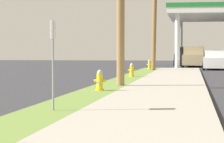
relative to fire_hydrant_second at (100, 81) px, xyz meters
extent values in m
cylinder|color=yellow|center=(0.00, 0.01, -0.30)|extent=(0.29, 0.29, 0.06)
cylinder|color=yellow|center=(0.00, 0.01, -0.03)|extent=(0.22, 0.22, 0.60)
sphere|color=#B2B2B7|center=(0.00, 0.01, 0.31)|extent=(0.19, 0.19, 0.19)
cylinder|color=#B2B2B7|center=(0.00, 0.01, 0.39)|extent=(0.06, 0.06, 0.05)
cylinder|color=yellow|center=(-0.16, 0.01, 0.02)|extent=(0.10, 0.09, 0.09)
cylinder|color=yellow|center=(0.16, 0.01, 0.02)|extent=(0.10, 0.09, 0.09)
cylinder|color=#B2B2B7|center=(0.00, -0.16, -0.03)|extent=(0.11, 0.12, 0.11)
cylinder|color=yellow|center=(-0.04, 9.92, -0.30)|extent=(0.29, 0.29, 0.06)
cylinder|color=yellow|center=(-0.04, 9.92, -0.03)|extent=(0.22, 0.22, 0.60)
sphere|color=#B2B2B7|center=(-0.04, 9.92, 0.31)|extent=(0.19, 0.19, 0.19)
cylinder|color=#B2B2B7|center=(-0.04, 9.92, 0.39)|extent=(0.06, 0.06, 0.05)
cylinder|color=yellow|center=(-0.20, 9.92, 0.02)|extent=(0.10, 0.09, 0.09)
cylinder|color=yellow|center=(0.12, 9.92, 0.02)|extent=(0.10, 0.09, 0.09)
cylinder|color=#B2B2B7|center=(-0.04, 9.75, -0.03)|extent=(0.11, 0.12, 0.11)
cylinder|color=yellow|center=(-0.06, 21.55, -0.30)|extent=(0.29, 0.29, 0.06)
cylinder|color=yellow|center=(-0.06, 21.55, -0.03)|extent=(0.22, 0.22, 0.60)
sphere|color=#B2B2B7|center=(-0.06, 21.55, 0.31)|extent=(0.19, 0.19, 0.19)
cylinder|color=#B2B2B7|center=(-0.06, 21.55, 0.39)|extent=(0.06, 0.06, 0.05)
cylinder|color=yellow|center=(-0.22, 21.55, 0.02)|extent=(0.10, 0.09, 0.09)
cylinder|color=yellow|center=(0.10, 21.55, 0.02)|extent=(0.10, 0.09, 0.09)
cylinder|color=#B2B2B7|center=(-0.06, 21.38, -0.03)|extent=(0.11, 0.12, 0.11)
cylinder|color=olive|center=(0.42, 20.61, 4.86)|extent=(0.48, 1.28, 10.38)
cylinder|color=gray|center=(0.01, -6.08, 0.72)|extent=(0.05, 0.05, 2.10)
cube|color=white|center=(0.01, -6.08, 1.57)|extent=(0.04, 0.36, 0.44)
cylinder|color=silver|center=(1.97, 26.07, 1.93)|extent=(0.44, 0.44, 4.75)
cylinder|color=silver|center=(1.97, 37.67, 1.93)|extent=(0.44, 0.44, 4.75)
cube|color=white|center=(5.25, 31.87, 4.56)|extent=(8.36, 13.40, 0.50)
cube|color=#1E8433|center=(5.25, 31.87, 4.99)|extent=(8.46, 13.50, 0.36)
cube|color=#47474C|center=(5.25, 26.07, 0.35)|extent=(0.70, 1.10, 1.60)
cube|color=#47474C|center=(5.25, 37.67, 0.35)|extent=(0.70, 1.10, 1.60)
cube|color=white|center=(5.09, 24.87, 0.14)|extent=(2.01, 4.57, 0.85)
cube|color=white|center=(5.08, 24.64, 0.85)|extent=(1.69, 2.09, 0.56)
cylinder|color=black|center=(4.31, 26.60, -0.15)|extent=(0.25, 0.61, 0.60)
cylinder|color=black|center=(4.16, 23.20, -0.15)|extent=(0.25, 0.61, 0.60)
cube|color=black|center=(2.56, 35.94, 0.26)|extent=(2.31, 5.51, 1.00)
cube|color=black|center=(2.62, 36.91, 1.14)|extent=(1.95, 2.15, 0.76)
cube|color=black|center=(2.49, 34.75, 0.88)|extent=(2.04, 3.02, 0.24)
cylinder|color=black|center=(1.73, 38.14, -0.07)|extent=(0.26, 0.77, 0.76)
cylinder|color=black|center=(3.63, 38.03, -0.07)|extent=(0.26, 0.77, 0.76)
cylinder|color=black|center=(1.49, 33.85, -0.07)|extent=(0.26, 0.77, 0.76)
cylinder|color=black|center=(3.38, 33.74, -0.07)|extent=(0.26, 0.77, 0.76)
cube|color=tan|center=(3.44, 31.62, 0.26)|extent=(2.27, 5.49, 1.00)
cube|color=tan|center=(3.39, 30.65, 1.14)|extent=(1.94, 2.14, 0.76)
cube|color=tan|center=(3.50, 32.81, 0.88)|extent=(2.03, 3.01, 0.24)
cylinder|color=black|center=(4.28, 29.43, -0.07)|extent=(0.26, 0.77, 0.76)
cylinder|color=black|center=(2.38, 29.53, -0.07)|extent=(0.26, 0.77, 0.76)
cylinder|color=black|center=(4.50, 33.72, -0.07)|extent=(0.26, 0.77, 0.76)
cylinder|color=black|center=(2.60, 33.82, -0.07)|extent=(0.26, 0.77, 0.76)
camera|label=1|loc=(3.26, -17.51, 1.07)|focal=80.54mm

